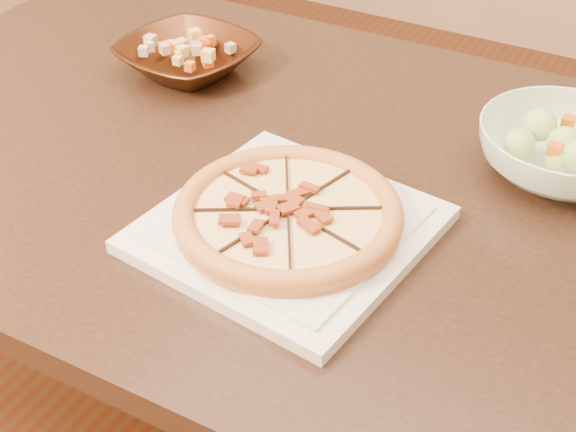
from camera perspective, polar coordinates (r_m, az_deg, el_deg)
name	(u,v)px	position (r m, az deg, el deg)	size (l,w,h in m)	color
dining_table	(266,208)	(1.23, -1.58, 0.55)	(1.42, 0.92, 0.75)	black
plate	(288,228)	(1.01, 0.00, -0.88)	(0.35, 0.35, 0.02)	silver
pizza	(288,213)	(0.99, 0.00, 0.18)	(0.29, 0.29, 0.03)	#D47E3B
bronze_bowl	(188,58)	(1.39, -7.12, 11.11)	(0.22, 0.22, 0.05)	#482714
mixed_dish	(185,35)	(1.37, -7.30, 12.64)	(0.10, 0.11, 0.03)	tan
salad_bowl	(563,151)	(1.17, 19.00, 4.39)	(0.24, 0.24, 0.07)	silver
salad	(571,116)	(1.14, 19.50, 6.72)	(0.09, 0.13, 0.04)	#BBEF85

